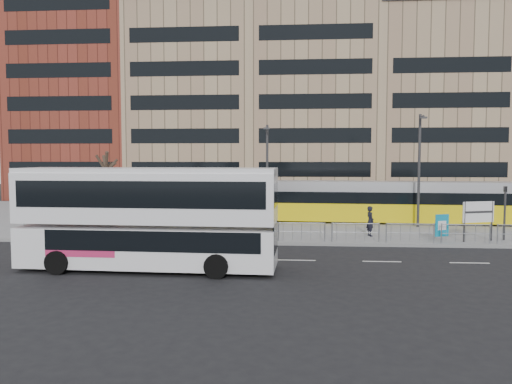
# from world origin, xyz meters

# --- Properties ---
(ground) EXTENTS (120.00, 120.00, 0.00)m
(ground) POSITION_xyz_m (0.00, 0.00, 0.00)
(ground) COLOR black
(ground) RESTS_ON ground
(plaza) EXTENTS (64.00, 24.00, 0.15)m
(plaza) POSITION_xyz_m (0.00, 12.00, 0.07)
(plaza) COLOR slate
(plaza) RESTS_ON ground
(kerb) EXTENTS (64.00, 0.25, 0.17)m
(kerb) POSITION_xyz_m (0.00, 0.05, 0.07)
(kerb) COLOR gray
(kerb) RESTS_ON ground
(building_row) EXTENTS (70.40, 18.40, 31.20)m
(building_row) POSITION_xyz_m (1.55, 34.27, 12.91)
(building_row) COLOR maroon
(building_row) RESTS_ON ground
(pedestrian_barrier) EXTENTS (32.07, 0.07, 1.10)m
(pedestrian_barrier) POSITION_xyz_m (2.00, 0.50, 0.98)
(pedestrian_barrier) COLOR #97999F
(pedestrian_barrier) RESTS_ON plaza
(road_markings) EXTENTS (62.00, 0.12, 0.01)m
(road_markings) POSITION_xyz_m (1.00, -4.00, 0.01)
(road_markings) COLOR white
(road_markings) RESTS_ON ground
(double_decker_bus) EXTENTS (11.17, 3.12, 4.44)m
(double_decker_bus) POSITION_xyz_m (-4.44, -6.47, 2.40)
(double_decker_bus) COLOR white
(double_decker_bus) RESTS_ON ground
(tram) EXTENTS (25.62, 3.84, 3.01)m
(tram) POSITION_xyz_m (5.34, 9.28, 1.66)
(tram) COLOR yellow
(tram) RESTS_ON plaza
(station_sign) EXTENTS (1.90, 0.67, 2.26)m
(station_sign) POSITION_xyz_m (12.22, 1.26, 1.72)
(station_sign) COLOR #2D2D30
(station_sign) RESTS_ON plaza
(ad_panel) EXTENTS (0.81, 0.33, 1.56)m
(ad_panel) POSITION_xyz_m (10.14, 0.90, 1.06)
(ad_panel) COLOR #2D2D30
(ad_panel) RESTS_ON plaza
(pedestrian) EXTENTS (0.59, 0.75, 1.81)m
(pedestrian) POSITION_xyz_m (6.45, 2.74, 1.06)
(pedestrian) COLOR black
(pedestrian) RESTS_ON plaza
(traffic_light_west) EXTENTS (0.23, 0.25, 3.10)m
(traffic_light_west) POSITION_xyz_m (-4.20, 1.99, 2.12)
(traffic_light_west) COLOR #2D2D30
(traffic_light_west) RESTS_ON plaza
(traffic_light_east) EXTENTS (0.18, 0.22, 3.10)m
(traffic_light_east) POSITION_xyz_m (13.90, 1.86, 2.12)
(traffic_light_east) COLOR #2D2D30
(traffic_light_east) RESTS_ON plaza
(lamp_post_west) EXTENTS (0.45, 1.04, 7.14)m
(lamp_post_west) POSITION_xyz_m (-0.15, 9.60, 4.09)
(lamp_post_west) COLOR #2D2D30
(lamp_post_west) RESTS_ON plaza
(lamp_post_east) EXTENTS (0.45, 1.04, 7.64)m
(lamp_post_east) POSITION_xyz_m (10.29, 6.90, 4.34)
(lamp_post_east) COLOR #2D2D30
(lamp_post_east) RESTS_ON plaza
(bare_tree) EXTENTS (4.50, 4.50, 7.32)m
(bare_tree) POSITION_xyz_m (-11.99, 8.27, 5.42)
(bare_tree) COLOR #31251B
(bare_tree) RESTS_ON plaza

